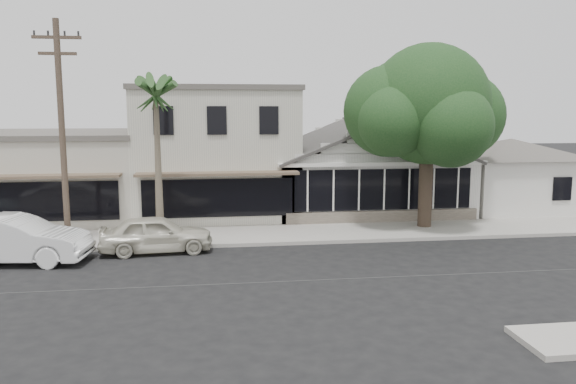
{
  "coord_description": "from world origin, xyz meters",
  "views": [
    {
      "loc": [
        -3.32,
        -17.62,
        5.59
      ],
      "look_at": [
        -0.05,
        6.0,
        2.08
      ],
      "focal_mm": 35.0,
      "sensor_mm": 36.0,
      "label": 1
    }
  ],
  "objects": [
    {
      "name": "ground",
      "position": [
        0.0,
        0.0,
        0.0
      ],
      "size": [
        140.0,
        140.0,
        0.0
      ],
      "primitive_type": "plane",
      "color": "black",
      "rests_on": "ground"
    },
    {
      "name": "sidewalk_north",
      "position": [
        -8.0,
        6.75,
        0.07
      ],
      "size": [
        90.0,
        3.5,
        0.15
      ],
      "primitive_type": "cube",
      "color": "#9E9991",
      "rests_on": "ground"
    },
    {
      "name": "corner_shop",
      "position": [
        5.0,
        12.47,
        2.62
      ],
      "size": [
        10.4,
        8.6,
        5.1
      ],
      "color": "silver",
      "rests_on": "ground"
    },
    {
      "name": "side_cottage",
      "position": [
        13.2,
        11.5,
        1.5
      ],
      "size": [
        6.0,
        6.0,
        3.0
      ],
      "primitive_type": "cube",
      "color": "silver",
      "rests_on": "ground"
    },
    {
      "name": "row_building_near",
      "position": [
        -3.0,
        13.5,
        3.25
      ],
      "size": [
        8.0,
        10.0,
        6.5
      ],
      "primitive_type": "cube",
      "color": "#B8B6A6",
      "rests_on": "ground"
    },
    {
      "name": "row_building_midnear",
      "position": [
        -12.0,
        13.5,
        2.1
      ],
      "size": [
        10.0,
        10.0,
        4.2
      ],
      "primitive_type": "cube",
      "color": "#BBB4A8",
      "rests_on": "ground"
    },
    {
      "name": "utility_pole",
      "position": [
        -9.0,
        5.2,
        4.79
      ],
      "size": [
        1.8,
        0.24,
        9.0
      ],
      "color": "brown",
      "rests_on": "ground"
    },
    {
      "name": "car_0",
      "position": [
        -5.49,
        4.5,
        0.74
      ],
      "size": [
        4.47,
        2.06,
        1.49
      ],
      "primitive_type": "imported",
      "rotation": [
        0.0,
        0.0,
        1.64
      ],
      "color": "beige",
      "rests_on": "ground"
    },
    {
      "name": "car_1",
      "position": [
        -10.49,
        3.6,
        0.88
      ],
      "size": [
        5.53,
        2.52,
        1.76
      ],
      "primitive_type": "imported",
      "rotation": [
        0.0,
        0.0,
        1.44
      ],
      "color": "white",
      "rests_on": "ground"
    },
    {
      "name": "shade_tree",
      "position": [
        6.54,
        7.45,
        5.66
      ],
      "size": [
        7.75,
        7.01,
        8.6
      ],
      "rotation": [
        0.0,
        0.0,
        -0.42
      ],
      "color": "#47382B",
      "rests_on": "ground"
    },
    {
      "name": "palm_east",
      "position": [
        -5.46,
        5.82,
        6.26
      ],
      "size": [
        2.97,
        2.97,
        7.33
      ],
      "color": "#726651",
      "rests_on": "ground"
    }
  ]
}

